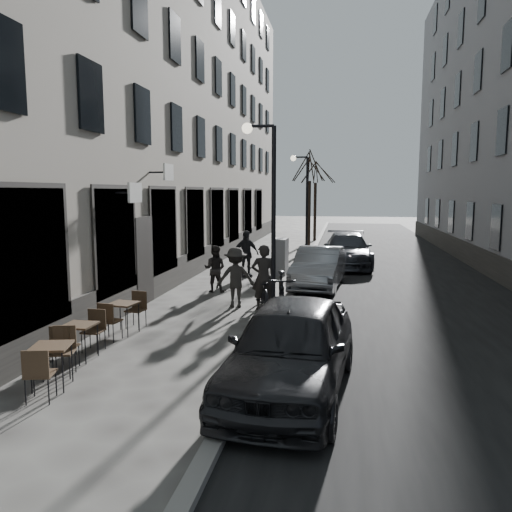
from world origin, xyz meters
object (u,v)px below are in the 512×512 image
(bistro_set_a, at_px, (52,362))
(pedestrian_far, at_px, (246,254))
(utility_cabinet, at_px, (280,256))
(bistro_set_c, at_px, (124,315))
(pedestrian_mid, at_px, (236,277))
(bicycle, at_px, (263,290))
(car_mid, at_px, (319,268))
(streetlamp_far, at_px, (304,195))
(sign_board, at_px, (33,345))
(car_far, at_px, (347,250))
(moped, at_px, (281,301))
(bistro_set_b, at_px, (80,338))
(tree_far, at_px, (316,171))
(tree_near, at_px, (310,167))
(streetlamp_near, at_px, (267,198))
(pedestrian_near, at_px, (215,269))
(car_near, at_px, (291,347))

(bistro_set_a, height_order, pedestrian_far, pedestrian_far)
(bistro_set_a, distance_m, utility_cabinet, 12.55)
(bistro_set_c, height_order, pedestrian_far, pedestrian_far)
(bistro_set_c, xyz_separation_m, pedestrian_mid, (2.01, 3.14, 0.42))
(bicycle, xyz_separation_m, car_mid, (1.39, 3.56, 0.13))
(bistro_set_a, distance_m, bistro_set_c, 3.27)
(streetlamp_far, bearing_deg, bistro_set_a, -99.28)
(pedestrian_mid, distance_m, pedestrian_far, 5.09)
(streetlamp_far, relative_size, utility_cabinet, 3.52)
(bicycle, bearing_deg, sign_board, 42.98)
(car_far, relative_size, moped, 2.25)
(bistro_set_b, relative_size, car_mid, 0.34)
(bicycle, xyz_separation_m, car_far, (2.39, 8.71, 0.17))
(tree_far, distance_m, bistro_set_b, 25.66)
(tree_near, relative_size, bistro_set_a, 3.67)
(car_mid, bearing_deg, bicycle, -105.97)
(streetlamp_near, distance_m, bicycle, 2.71)
(tree_near, height_order, tree_far, same)
(tree_far, bearing_deg, bicycle, -90.81)
(tree_far, bearing_deg, tree_near, -90.00)
(bicycle, bearing_deg, pedestrian_near, -60.70)
(tree_near, relative_size, car_far, 1.12)
(streetlamp_far, bearing_deg, utility_cabinet, -95.41)
(bicycle, xyz_separation_m, pedestrian_mid, (-0.84, 0.16, 0.30))
(bistro_set_c, xyz_separation_m, pedestrian_near, (0.86, 5.19, 0.32))
(tree_near, xyz_separation_m, bicycle, (-0.29, -14.26, -4.10))
(streetlamp_near, distance_m, streetlamp_far, 12.00)
(tree_far, height_order, moped, tree_far)
(pedestrian_mid, bearing_deg, utility_cabinet, -112.59)
(pedestrian_mid, xyz_separation_m, moped, (1.57, -1.98, -0.19))
(tree_far, height_order, utility_cabinet, tree_far)
(car_mid, bearing_deg, bistro_set_b, -111.82)
(bicycle, relative_size, car_far, 0.42)
(bistro_set_b, height_order, utility_cabinet, utility_cabinet)
(utility_cabinet, relative_size, pedestrian_mid, 0.83)
(tree_near, bearing_deg, sign_board, -101.29)
(tree_far, bearing_deg, streetlamp_near, -90.20)
(car_mid, xyz_separation_m, moped, (-0.65, -5.38, -0.02))
(streetlamp_far, xyz_separation_m, car_mid, (1.17, -7.70, -2.46))
(pedestrian_near, distance_m, car_near, 8.63)
(utility_cabinet, xyz_separation_m, bicycle, (0.28, -6.07, -0.16))
(pedestrian_far, distance_m, car_near, 11.32)
(streetlamp_near, height_order, bistro_set_b, streetlamp_near)
(tree_near, xyz_separation_m, tree_far, (0.00, 6.00, 0.00))
(car_far, height_order, moped, car_far)
(pedestrian_mid, bearing_deg, bistro_set_c, 40.19)
(utility_cabinet, relative_size, pedestrian_far, 0.79)
(streetlamp_near, relative_size, bistro_set_c, 3.34)
(streetlamp_near, relative_size, pedestrian_mid, 2.93)
(bistro_set_b, relative_size, bicycle, 0.67)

